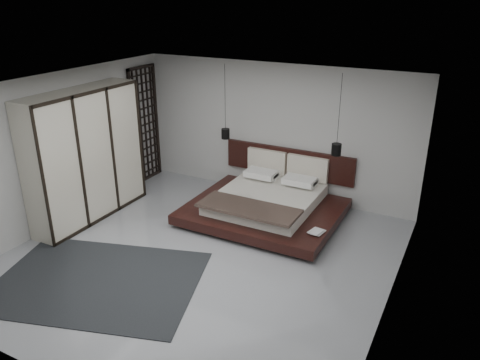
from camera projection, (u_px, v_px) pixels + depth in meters
The scene contains 14 objects.
floor at pixel (200, 257), 7.78m from camera, with size 6.00×6.00×0.00m, color gray.
ceiling at pixel (194, 89), 6.72m from camera, with size 6.00×6.00×0.00m, color white.
wall_back at pixel (275, 131), 9.72m from camera, with size 6.00×6.00×0.00m, color #B1B1AF.
wall_front at pixel (41, 276), 4.79m from camera, with size 6.00×6.00×0.00m, color #B1B1AF.
wall_left at pixel (58, 151), 8.53m from camera, with size 6.00×6.00×0.00m, color #B1B1AF.
wall_right at pixel (397, 220), 5.97m from camera, with size 6.00×6.00×0.00m, color #B1B1AF.
lattice_screen at pixel (145, 124), 10.56m from camera, with size 0.05×0.90×2.60m, color black.
bed at pixel (267, 202), 9.09m from camera, with size 2.82×2.41×1.08m.
book_lower at pixel (312, 230), 8.06m from camera, with size 0.20×0.27×0.03m, color #99724C.
book_upper at pixel (311, 230), 8.03m from camera, with size 0.19×0.26×0.02m, color #99724C.
pendant_left at pixel (225, 133), 9.53m from camera, with size 0.17×0.17×1.50m.
pendant_right at pixel (336, 149), 8.54m from camera, with size 0.18×0.18×1.49m.
wardrobe at pixel (86, 156), 8.75m from camera, with size 0.60×2.53×2.48m.
rug at pixel (98, 281), 7.13m from camera, with size 3.05×2.18×0.01m, color black.
Camera 1 is at (3.68, -5.66, 4.12)m, focal length 35.00 mm.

